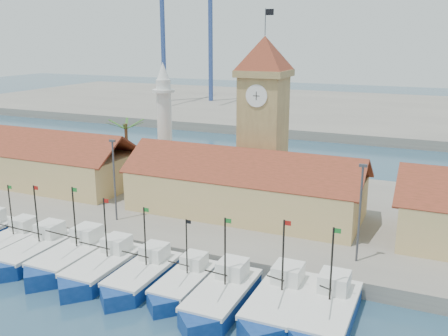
% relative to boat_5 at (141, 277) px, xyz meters
% --- Properties ---
extents(ground, '(400.00, 400.00, 0.00)m').
position_rel_boat_5_xyz_m(ground, '(2.85, -2.69, -0.76)').
color(ground, navy).
rests_on(ground, ground).
extents(quay, '(140.00, 32.00, 1.50)m').
position_rel_boat_5_xyz_m(quay, '(2.85, 21.31, -0.01)').
color(quay, gray).
rests_on(quay, ground).
extents(terminal, '(240.00, 80.00, 2.00)m').
position_rel_boat_5_xyz_m(terminal, '(2.85, 107.31, 0.24)').
color(terminal, gray).
rests_on(terminal, ground).
extents(boat_1, '(3.45, 9.45, 7.15)m').
position_rel_boat_5_xyz_m(boat_1, '(-16.35, 0.69, -0.02)').
color(boat_1, navy).
rests_on(boat_1, ground).
extents(boat_2, '(3.77, 10.32, 7.81)m').
position_rel_boat_5_xyz_m(boat_2, '(-12.32, -0.01, 0.05)').
color(boat_2, navy).
rests_on(boat_2, ground).
extents(boat_3, '(3.88, 10.63, 8.05)m').
position_rel_boat_5_xyz_m(boat_3, '(-8.08, 0.42, 0.07)').
color(boat_3, navy).
rests_on(boat_3, ground).
extents(boat_4, '(3.69, 10.10, 7.64)m').
position_rel_boat_5_xyz_m(boat_4, '(-4.12, -0.11, 0.03)').
color(boat_4, navy).
rests_on(boat_4, ground).
extents(boat_5, '(3.54, 9.70, 7.34)m').
position_rel_boat_5_xyz_m(boat_5, '(0.00, 0.00, 0.00)').
color(boat_5, navy).
rests_on(boat_5, ground).
extents(boat_6, '(3.23, 8.85, 6.70)m').
position_rel_boat_5_xyz_m(boat_6, '(3.94, 0.37, -0.07)').
color(boat_6, navy).
rests_on(boat_6, ground).
extents(boat_7, '(3.77, 10.33, 7.82)m').
position_rel_boat_5_xyz_m(boat_7, '(7.89, -0.69, 0.05)').
color(boat_7, navy).
rests_on(boat_7, ground).
extents(boat_8, '(3.88, 10.62, 8.04)m').
position_rel_boat_5_xyz_m(boat_8, '(12.42, 0.17, 0.07)').
color(boat_8, navy).
rests_on(boat_8, ground).
extents(boat_9, '(3.86, 10.56, 7.99)m').
position_rel_boat_5_xyz_m(boat_9, '(16.18, 0.24, 0.07)').
color(boat_9, navy).
rests_on(boat_9, ground).
extents(hall_left, '(31.20, 10.13, 7.61)m').
position_rel_boat_5_xyz_m(hall_left, '(-29.15, 17.31, 3.23)').
color(hall_left, tan).
rests_on(hall_left, quay).
extents(hall_center, '(27.04, 10.13, 7.61)m').
position_rel_boat_5_xyz_m(hall_center, '(2.85, 17.31, 3.23)').
color(hall_center, tan).
rests_on(hall_center, quay).
extents(clock_tower, '(5.80, 5.80, 22.70)m').
position_rel_boat_5_xyz_m(clock_tower, '(2.85, 23.31, 11.20)').
color(clock_tower, tan).
rests_on(clock_tower, quay).
extents(minaret, '(3.00, 3.00, 16.30)m').
position_rel_boat_5_xyz_m(minaret, '(-12.15, 25.31, 8.97)').
color(minaret, silver).
rests_on(minaret, quay).
extents(palm_tree, '(5.60, 5.03, 8.39)m').
position_rel_boat_5_xyz_m(palm_tree, '(-17.15, 23.31, 5.49)').
color(palm_tree, brown).
rests_on(palm_tree, quay).
extents(lamp_posts, '(80.70, 0.25, 9.03)m').
position_rel_boat_5_xyz_m(lamp_posts, '(3.35, 9.31, 5.72)').
color(lamp_posts, '#3F3F44').
rests_on(lamp_posts, quay).
extents(crane_blue_far, '(1.00, 32.86, 44.95)m').
position_rel_boat_5_xyz_m(crane_blue_far, '(-55.60, 97.95, 26.19)').
color(crane_blue_far, navy).
rests_on(crane_blue_far, terminal).
extents(crane_blue_near, '(1.00, 29.58, 42.92)m').
position_rel_boat_5_xyz_m(crane_blue_near, '(-42.81, 104.34, 24.80)').
color(crane_blue_near, navy).
rests_on(crane_blue_near, terminal).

